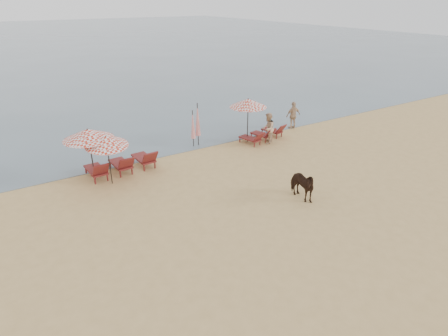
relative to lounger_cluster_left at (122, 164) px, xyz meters
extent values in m
plane|color=tan|center=(3.31, -9.20, -0.49)|extent=(120.00, 120.00, 0.00)
cube|color=#51606B|center=(3.31, 70.80, -0.49)|extent=(160.00, 140.00, 0.06)
cube|color=maroon|center=(-1.25, 0.18, -0.10)|extent=(0.83, 1.61, 0.09)
cube|color=maroon|center=(-1.20, -0.66, 0.22)|extent=(0.76, 0.56, 0.69)
cube|color=maroon|center=(-0.02, 0.26, -0.10)|extent=(0.83, 1.61, 0.09)
cube|color=maroon|center=(0.04, -0.58, 0.22)|extent=(0.76, 0.56, 0.69)
cube|color=maroon|center=(1.22, 0.33, -0.10)|extent=(0.83, 1.61, 0.09)
cube|color=maroon|center=(1.27, -0.51, 0.22)|extent=(0.76, 0.56, 0.69)
cube|color=maroon|center=(7.71, -0.02, -0.16)|extent=(0.88, 1.41, 0.07)
cube|color=maroon|center=(7.86, -0.70, 0.10)|extent=(0.69, 0.55, 0.57)
cube|color=maroon|center=(8.71, 0.21, -0.16)|extent=(0.88, 1.41, 0.07)
cube|color=maroon|center=(8.86, -0.48, 0.10)|extent=(0.69, 0.55, 0.57)
cube|color=maroon|center=(9.71, 0.43, -0.16)|extent=(0.88, 1.41, 0.07)
cube|color=maroon|center=(9.87, -0.25, 0.10)|extent=(0.69, 0.55, 0.57)
cylinder|color=black|center=(-1.39, -0.11, 0.70)|extent=(0.05, 0.05, 2.38)
cone|color=red|center=(-1.39, -0.11, 1.83)|extent=(2.27, 2.27, 0.49)
sphere|color=black|center=(-1.39, -0.11, 2.05)|extent=(0.09, 0.09, 0.09)
cylinder|color=black|center=(-0.81, -0.87, 0.60)|extent=(0.05, 0.05, 2.18)
cone|color=red|center=(-0.81, -0.87, 1.64)|extent=(1.93, 1.96, 0.66)
sphere|color=black|center=(-0.81, -0.87, 1.84)|extent=(0.08, 0.08, 0.08)
cylinder|color=black|center=(7.77, 0.34, 0.73)|extent=(0.05, 0.05, 2.44)
cone|color=red|center=(7.77, 0.34, 1.90)|extent=(2.17, 2.17, 0.49)
sphere|color=black|center=(7.77, 0.34, 2.11)|extent=(0.09, 0.09, 0.09)
cylinder|color=black|center=(4.98, 1.37, 0.78)|extent=(0.06, 0.06, 2.54)
cone|color=red|center=(4.98, 1.37, 1.09)|extent=(0.31, 0.31, 1.91)
cylinder|color=black|center=(4.62, 1.29, 0.61)|extent=(0.05, 0.05, 2.19)
cone|color=red|center=(4.62, 1.29, 0.87)|extent=(0.27, 0.27, 1.64)
imported|color=black|center=(5.69, -6.61, 0.19)|extent=(0.75, 1.61, 1.36)
imported|color=tan|center=(8.66, -0.49, 0.43)|extent=(1.13, 1.12, 1.84)
imported|color=tan|center=(11.73, 0.79, 0.41)|extent=(1.09, 0.54, 1.80)
camera|label=1|loc=(-4.58, -16.94, 7.51)|focal=30.00mm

